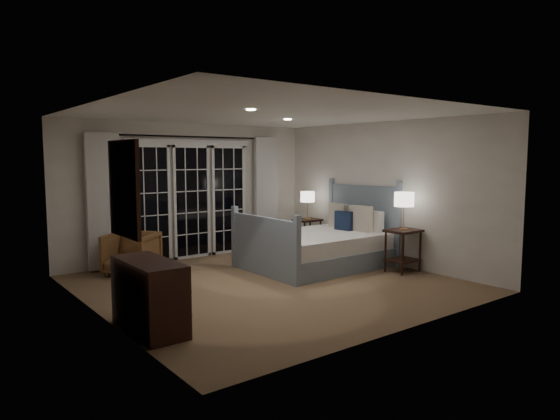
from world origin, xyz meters
TOP-DOWN VIEW (x-y plane):
  - floor at (0.00, 0.00)m, footprint 5.00×5.00m
  - ceiling at (0.00, 0.00)m, footprint 5.00×5.00m
  - wall_left at (-2.50, 0.00)m, footprint 0.02×5.00m
  - wall_right at (2.50, 0.00)m, footprint 0.02×5.00m
  - wall_back at (0.00, 2.50)m, footprint 5.00×0.02m
  - wall_front at (0.00, -2.50)m, footprint 5.00×0.02m
  - french_doors at (0.00, 2.46)m, footprint 2.50×0.04m
  - curtain_rod at (0.00, 2.40)m, footprint 3.50×0.03m
  - curtain_left at (-1.65, 2.38)m, footprint 0.55×0.10m
  - curtain_right at (1.65, 2.38)m, footprint 0.55×0.10m
  - downlight_a at (0.80, 0.60)m, footprint 0.12×0.12m
  - downlight_b at (-0.60, -0.40)m, footprint 0.12×0.12m
  - bed at (1.41, 0.48)m, footprint 2.33×1.68m
  - nightstand_left at (2.20, -0.69)m, footprint 0.54×0.43m
  - nightstand_right at (2.16, 1.67)m, footprint 0.50×0.40m
  - lamp_left at (2.20, -0.69)m, footprint 0.32×0.32m
  - lamp_right at (2.16, 1.67)m, footprint 0.28×0.28m
  - armchair at (-1.40, 1.85)m, footprint 1.04×1.04m
  - dresser at (-2.23, -0.83)m, footprint 0.46×1.09m
  - mirror at (-2.47, -0.83)m, footprint 0.05×0.85m

SIDE VIEW (x-z plane):
  - floor at x=0.00m, z-range 0.00..0.00m
  - bed at x=1.41m, z-range -0.34..1.02m
  - armchair at x=-1.40m, z-range 0.00..0.68m
  - dresser at x=-2.23m, z-range 0.00..0.77m
  - nightstand_right at x=2.16m, z-range 0.10..0.75m
  - nightstand_left at x=2.20m, z-range 0.11..0.81m
  - lamp_right at x=2.16m, z-range 0.81..1.36m
  - french_doors at x=0.00m, z-range -0.01..2.19m
  - curtain_left at x=-1.65m, z-range 0.02..2.27m
  - curtain_right at x=1.65m, z-range 0.02..2.27m
  - lamp_left at x=2.20m, z-range 0.88..1.49m
  - wall_left at x=-2.50m, z-range 0.00..2.50m
  - wall_right at x=2.50m, z-range 0.00..2.50m
  - wall_back at x=0.00m, z-range 0.00..2.50m
  - wall_front at x=0.00m, z-range 0.00..2.50m
  - mirror at x=-2.47m, z-range 1.05..2.05m
  - curtain_rod at x=0.00m, z-range 2.23..2.27m
  - downlight_a at x=0.80m, z-range 2.48..2.50m
  - downlight_b at x=-0.60m, z-range 2.48..2.50m
  - ceiling at x=0.00m, z-range 2.50..2.50m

